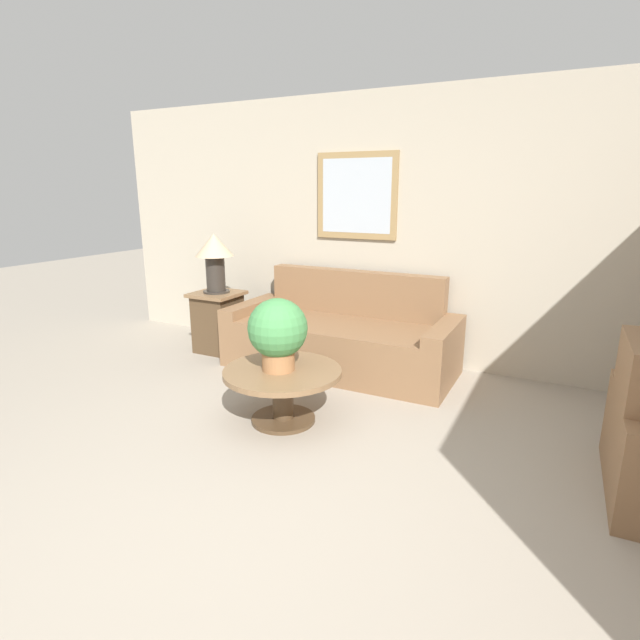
{
  "coord_description": "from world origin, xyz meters",
  "views": [
    {
      "loc": [
        1.31,
        -1.68,
        1.7
      ],
      "look_at": [
        -0.56,
        1.97,
        0.62
      ],
      "focal_mm": 28.0,
      "sensor_mm": 36.0,
      "label": 1
    }
  ],
  "objects_px": {
    "side_table": "(218,321)",
    "table_lamp": "(215,254)",
    "coffee_table": "(283,384)",
    "couch_main": "(341,339)",
    "potted_plant_on_table": "(278,331)"
  },
  "relations": [
    {
      "from": "potted_plant_on_table",
      "to": "table_lamp",
      "type": "bearing_deg",
      "value": 141.87
    },
    {
      "from": "coffee_table",
      "to": "potted_plant_on_table",
      "type": "xyz_separation_m",
      "value": [
        -0.02,
        -0.02,
        0.4
      ]
    },
    {
      "from": "potted_plant_on_table",
      "to": "couch_main",
      "type": "bearing_deg",
      "value": 93.44
    },
    {
      "from": "side_table",
      "to": "potted_plant_on_table",
      "type": "bearing_deg",
      "value": -38.13
    },
    {
      "from": "coffee_table",
      "to": "couch_main",
      "type": "bearing_deg",
      "value": 94.53
    },
    {
      "from": "couch_main",
      "to": "coffee_table",
      "type": "xyz_separation_m",
      "value": [
        0.1,
        -1.26,
        0.0
      ]
    },
    {
      "from": "couch_main",
      "to": "coffee_table",
      "type": "distance_m",
      "value": 1.26
    },
    {
      "from": "table_lamp",
      "to": "couch_main",
      "type": "bearing_deg",
      "value": 4.82
    },
    {
      "from": "couch_main",
      "to": "potted_plant_on_table",
      "type": "height_order",
      "value": "potted_plant_on_table"
    },
    {
      "from": "side_table",
      "to": "potted_plant_on_table",
      "type": "relative_size",
      "value": 1.21
    },
    {
      "from": "side_table",
      "to": "table_lamp",
      "type": "bearing_deg",
      "value": 0.0
    },
    {
      "from": "couch_main",
      "to": "side_table",
      "type": "relative_size",
      "value": 3.39
    },
    {
      "from": "side_table",
      "to": "potted_plant_on_table",
      "type": "distance_m",
      "value": 1.91
    },
    {
      "from": "coffee_table",
      "to": "side_table",
      "type": "xyz_separation_m",
      "value": [
        -1.5,
        1.14,
        0.03
      ]
    },
    {
      "from": "coffee_table",
      "to": "side_table",
      "type": "relative_size",
      "value": 1.36
    }
  ]
}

